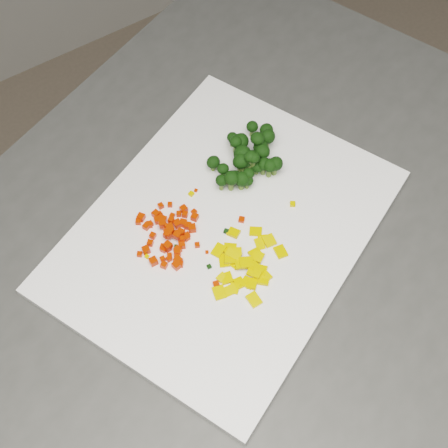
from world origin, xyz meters
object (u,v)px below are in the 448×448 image
cutting_board (224,230)px  pepper_pile (241,262)px  counter_block (224,383)px  broccoli_pile (244,153)px  carrot_pile (169,230)px

cutting_board → pepper_pile: (-0.01, -0.06, 0.01)m
counter_block → broccoli_pile: 0.52m
cutting_board → pepper_pile: bearing=-101.4°
cutting_board → carrot_pile: bearing=155.9°
broccoli_pile → cutting_board: bearing=-138.0°
carrot_pile → pepper_pile: (0.05, -0.09, -0.01)m
carrot_pile → pepper_pile: 0.10m
carrot_pile → broccoli_pile: size_ratio=0.83×
broccoli_pile → carrot_pile: bearing=-163.7°
cutting_board → carrot_pile: 0.07m
cutting_board → counter_block: bearing=-124.1°
broccoli_pile → pepper_pile: bearing=-125.1°
cutting_board → pepper_pile: pepper_pile is taller
cutting_board → pepper_pile: 0.06m
counter_block → pepper_pile: (0.03, -0.00, 0.47)m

